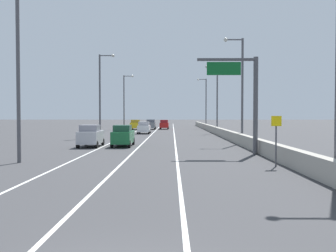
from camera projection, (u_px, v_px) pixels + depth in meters
ground_plane at (166, 131)px, 70.42m from camera, size 320.00×320.00×0.00m
lane_stripe_left at (132, 133)px, 61.49m from camera, size 0.16×130.00×0.00m
lane_stripe_center at (153, 133)px, 61.45m from camera, size 0.16×130.00×0.00m
lane_stripe_right at (174, 133)px, 61.41m from camera, size 0.16×130.00×0.00m
jersey_barrier_right at (228, 135)px, 46.33m from camera, size 0.60×120.00×1.10m
overhead_sign_gantry at (246, 93)px, 28.43m from camera, size 4.68×0.36×7.50m
speed_advisory_sign at (276, 137)px, 21.79m from camera, size 0.60×0.11×3.00m
lamp_post_right_near at (333, 44)px, 17.25m from camera, size 2.14×0.44×11.24m
lamp_post_right_second at (240, 84)px, 39.36m from camera, size 2.14×0.44×11.24m
lamp_post_right_third at (216, 95)px, 61.46m from camera, size 2.14×0.44×11.24m
lamp_post_right_fourth at (205, 100)px, 83.56m from camera, size 2.14×0.44×11.24m
lamp_post_left_near at (22, 62)px, 23.44m from camera, size 2.14×0.44×11.24m
lamp_post_left_mid at (102, 90)px, 49.96m from camera, size 2.14×0.44×11.24m
lamp_post_left_far at (125, 99)px, 76.48m from camera, size 2.14×0.44×11.24m
car_yellow_0 at (136, 125)px, 76.05m from camera, size 2.07×4.07×2.05m
car_gray_1 at (151, 124)px, 77.13m from camera, size 1.94×4.37×2.08m
car_silver_2 at (91, 136)px, 35.37m from camera, size 1.97×4.21×2.10m
car_white_3 at (144, 128)px, 59.82m from camera, size 1.96×4.22×1.93m
car_green_4 at (123, 136)px, 35.78m from camera, size 1.83×4.49×2.07m
car_red_5 at (164, 125)px, 78.22m from camera, size 1.95×4.26×1.98m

